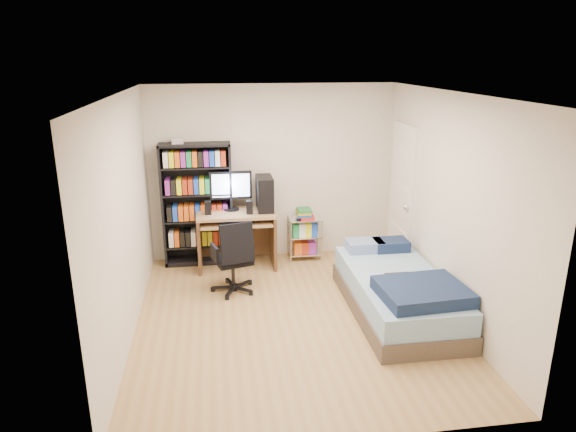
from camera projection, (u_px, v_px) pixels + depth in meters
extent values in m
cube|color=tan|center=(293.00, 319.00, 5.86)|extent=(3.50, 4.00, 0.04)
cube|color=silver|center=(294.00, 91.00, 5.10)|extent=(3.50, 4.00, 0.04)
cube|color=beige|center=(272.00, 173.00, 7.39)|extent=(3.50, 0.04, 2.50)
cube|color=beige|center=(338.00, 297.00, 3.57)|extent=(3.50, 0.04, 2.50)
cube|color=beige|center=(123.00, 221.00, 5.24)|extent=(0.04, 4.00, 2.50)
cube|color=beige|center=(450.00, 207.00, 5.73)|extent=(0.04, 4.00, 2.50)
cube|color=black|center=(197.00, 205.00, 7.19)|extent=(0.97, 0.32, 1.73)
cube|color=black|center=(200.00, 244.00, 7.37)|extent=(0.91, 0.30, 0.02)
cube|color=#A32D15|center=(199.00, 236.00, 7.32)|extent=(0.84, 0.26, 0.21)
cube|color=black|center=(198.00, 219.00, 7.25)|extent=(0.91, 0.30, 0.02)
cube|color=blue|center=(198.00, 211.00, 7.20)|extent=(0.84, 0.26, 0.21)
cube|color=black|center=(197.00, 193.00, 7.14)|extent=(0.91, 0.30, 0.02)
cube|color=yellow|center=(196.00, 185.00, 7.09)|extent=(0.84, 0.26, 0.21)
cube|color=black|center=(195.00, 167.00, 7.03)|extent=(0.91, 0.30, 0.02)
cube|color=#1E8D4D|center=(195.00, 158.00, 6.98)|extent=(0.84, 0.26, 0.21)
cube|color=silver|center=(178.00, 141.00, 6.89)|extent=(0.15, 0.14, 0.07)
cube|color=tan|center=(236.00, 213.00, 7.06)|extent=(1.07, 0.59, 0.04)
cube|color=#3E2B21|center=(200.00, 243.00, 7.11)|extent=(0.04, 0.59, 0.76)
cube|color=#3E2B21|center=(273.00, 239.00, 7.26)|extent=(0.04, 0.59, 0.76)
cube|color=#3E2B21|center=(236.00, 233.00, 7.44)|extent=(1.03, 0.03, 0.70)
cube|color=tan|center=(236.00, 223.00, 7.02)|extent=(0.96, 0.48, 0.03)
cube|color=black|center=(236.00, 221.00, 6.99)|extent=(0.47, 0.16, 0.03)
cube|color=black|center=(231.00, 185.00, 7.06)|extent=(0.58, 0.05, 0.39)
cube|color=silver|center=(231.00, 186.00, 7.03)|extent=(0.51, 0.01, 0.32)
cube|color=black|center=(265.00, 193.00, 7.09)|extent=(0.21, 0.45, 0.47)
cube|color=black|center=(208.00, 208.00, 6.93)|extent=(0.09, 0.09, 0.18)
cube|color=black|center=(249.00, 207.00, 6.95)|extent=(0.09, 0.09, 0.18)
cylinder|color=black|center=(233.00, 273.00, 6.47)|extent=(0.04, 0.04, 0.34)
cube|color=black|center=(233.00, 260.00, 6.41)|extent=(0.52, 0.52, 0.07)
cube|color=black|center=(237.00, 243.00, 6.16)|extent=(0.43, 0.23, 0.49)
cube|color=black|center=(214.00, 253.00, 6.29)|extent=(0.11, 0.26, 0.19)
cube|color=black|center=(250.00, 248.00, 6.46)|extent=(0.11, 0.26, 0.19)
cylinder|color=silver|center=(291.00, 243.00, 7.32)|extent=(0.02, 0.02, 0.62)
cylinder|color=silver|center=(322.00, 241.00, 7.38)|extent=(0.02, 0.02, 0.62)
cylinder|color=silver|center=(288.00, 235.00, 7.62)|extent=(0.02, 0.02, 0.62)
cylinder|color=silver|center=(318.00, 234.00, 7.68)|extent=(0.02, 0.02, 0.62)
cube|color=silver|center=(304.00, 252.00, 7.56)|extent=(0.46, 0.33, 0.02)
cube|color=silver|center=(305.00, 235.00, 7.49)|extent=(0.46, 0.33, 0.02)
cube|color=silver|center=(305.00, 218.00, 7.41)|extent=(0.46, 0.33, 0.02)
cube|color=red|center=(305.00, 213.00, 7.38)|extent=(0.20, 0.25, 0.14)
cube|color=brown|center=(396.00, 303.00, 5.97)|extent=(1.03, 2.07, 0.21)
cube|color=#91B7D8|center=(397.00, 286.00, 5.90)|extent=(0.99, 2.03, 0.25)
cube|color=#162545|center=(422.00, 292.00, 5.32)|extent=(0.93, 0.78, 0.14)
cube|color=#9AB4DB|center=(365.00, 246.00, 6.61)|extent=(0.47, 0.31, 0.13)
cube|color=#162545|center=(391.00, 245.00, 6.63)|extent=(0.43, 0.31, 0.13)
cube|color=#442B16|center=(400.00, 277.00, 5.82)|extent=(0.29, 0.23, 0.02)
cube|color=silver|center=(402.00, 197.00, 7.07)|extent=(0.05, 0.80, 2.00)
sphere|color=silver|center=(406.00, 207.00, 6.77)|extent=(0.08, 0.08, 0.08)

